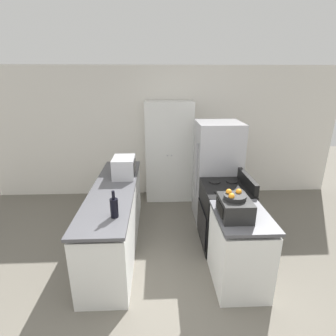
{
  "coord_description": "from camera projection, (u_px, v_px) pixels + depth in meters",
  "views": [
    {
      "loc": [
        -0.17,
        -2.06,
        2.36
      ],
      "look_at": [
        0.0,
        1.75,
        1.05
      ],
      "focal_mm": 28.0,
      "sensor_mm": 36.0,
      "label": 1
    }
  ],
  "objects": [
    {
      "name": "ground_plane",
      "position": [
        175.0,
        318.0,
        2.71
      ],
      "size": [
        14.0,
        14.0,
        0.0
      ],
      "primitive_type": "plane",
      "color": "#666056"
    },
    {
      "name": "wall_back",
      "position": [
        165.0,
        133.0,
        5.33
      ],
      "size": [
        7.0,
        0.06,
        2.6
      ],
      "color": "silver",
      "rests_on": "ground_plane"
    },
    {
      "name": "counter_left",
      "position": [
        115.0,
        218.0,
        3.79
      ],
      "size": [
        0.6,
        2.45,
        0.92
      ],
      "color": "silver",
      "rests_on": "ground_plane"
    },
    {
      "name": "counter_right",
      "position": [
        239.0,
        251.0,
        3.07
      ],
      "size": [
        0.6,
        0.79,
        0.92
      ],
      "color": "silver",
      "rests_on": "ground_plane"
    },
    {
      "name": "pantry_cabinet",
      "position": [
        169.0,
        152.0,
        5.17
      ],
      "size": [
        0.91,
        0.49,
        1.96
      ],
      "color": "silver",
      "rests_on": "ground_plane"
    },
    {
      "name": "stove",
      "position": [
        224.0,
        215.0,
        3.82
      ],
      "size": [
        0.66,
        0.77,
        1.08
      ],
      "color": "black",
      "rests_on": "ground_plane"
    },
    {
      "name": "refrigerator",
      "position": [
        216.0,
        172.0,
        4.44
      ],
      "size": [
        0.74,
        0.72,
        1.7
      ],
      "color": "#A3A3A8",
      "rests_on": "ground_plane"
    },
    {
      "name": "microwave",
      "position": [
        124.0,
        167.0,
        4.01
      ],
      "size": [
        0.33,
        0.46,
        0.31
      ],
      "color": "#B2B2B7",
      "rests_on": "counter_left"
    },
    {
      "name": "wine_bottle",
      "position": [
        114.0,
        207.0,
        2.84
      ],
      "size": [
        0.09,
        0.09,
        0.31
      ],
      "color": "black",
      "rests_on": "counter_left"
    },
    {
      "name": "toaster_oven",
      "position": [
        235.0,
        208.0,
        2.85
      ],
      "size": [
        0.33,
        0.42,
        0.21
      ],
      "color": "black",
      "rests_on": "counter_right"
    },
    {
      "name": "fruit_bowl",
      "position": [
        235.0,
        196.0,
        2.81
      ],
      "size": [
        0.24,
        0.24,
        0.09
      ],
      "color": "black",
      "rests_on": "toaster_oven"
    }
  ]
}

